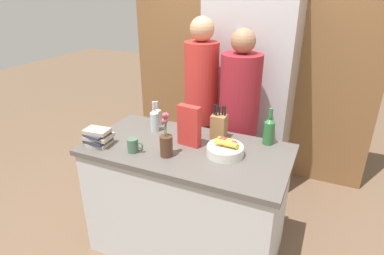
{
  "coord_description": "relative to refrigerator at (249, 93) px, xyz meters",
  "views": [
    {
      "loc": [
        0.89,
        -1.87,
        2.01
      ],
      "look_at": [
        0.0,
        0.1,
        1.05
      ],
      "focal_mm": 30.0,
      "sensor_mm": 36.0,
      "label": 1
    }
  ],
  "objects": [
    {
      "name": "knife_block",
      "position": [
        0.02,
        -0.95,
        0.01
      ],
      "size": [
        0.11,
        0.1,
        0.27
      ],
      "color": "olive",
      "rests_on": "kitchen_island"
    },
    {
      "name": "back_wall_wood",
      "position": [
        -0.14,
        0.36,
        0.29
      ],
      "size": [
        2.69,
        0.12,
        2.6
      ],
      "color": "brown",
      "rests_on": "ground_plane"
    },
    {
      "name": "bottle_oil",
      "position": [
        -0.5,
        -1.03,
        0.01
      ],
      "size": [
        0.07,
        0.07,
        0.25
      ],
      "color": "#B2BCC1",
      "rests_on": "kitchen_island"
    },
    {
      "name": "flower_vase",
      "position": [
        -0.21,
        -1.36,
        0.01
      ],
      "size": [
        0.09,
        0.09,
        0.32
      ],
      "color": "#4C2D1E",
      "rests_on": "kitchen_island"
    },
    {
      "name": "refrigerator",
      "position": [
        0.0,
        0.0,
        0.0
      ],
      "size": [
        0.83,
        0.63,
        2.03
      ],
      "color": "#B7B7BC",
      "rests_on": "ground_plane"
    },
    {
      "name": "book_stack",
      "position": [
        -0.75,
        -1.42,
        -0.02
      ],
      "size": [
        0.2,
        0.18,
        0.13
      ],
      "color": "#B7A88E",
      "rests_on": "kitchen_island"
    },
    {
      "name": "bottle_wine",
      "position": [
        0.38,
        -0.89,
        0.02
      ],
      "size": [
        0.08,
        0.08,
        0.28
      ],
      "color": "#286633",
      "rests_on": "kitchen_island"
    },
    {
      "name": "fruit_bowl",
      "position": [
        0.15,
        -1.17,
        -0.04
      ],
      "size": [
        0.26,
        0.26,
        0.11
      ],
      "color": "silver",
      "rests_on": "kitchen_island"
    },
    {
      "name": "coffee_mug",
      "position": [
        -0.45,
        -1.4,
        -0.04
      ],
      "size": [
        0.12,
        0.08,
        0.1
      ],
      "color": "#42664C",
      "rests_on": "kitchen_island"
    },
    {
      "name": "cereal_box",
      "position": [
        -0.14,
        -1.14,
        0.07
      ],
      "size": [
        0.18,
        0.08,
        0.3
      ],
      "color": "red",
      "rests_on": "kitchen_island"
    },
    {
      "name": "bottle_vinegar",
      "position": [
        -0.55,
        -0.91,
        -0.01
      ],
      "size": [
        0.07,
        0.07,
        0.2
      ],
      "color": "#B2BCC1",
      "rests_on": "kitchen_island"
    },
    {
      "name": "kitchen_island",
      "position": [
        -0.14,
        -1.19,
        -0.55
      ],
      "size": [
        1.49,
        0.78,
        0.93
      ],
      "color": "silver",
      "rests_on": "ground_plane"
    },
    {
      "name": "ground_plane",
      "position": [
        -0.14,
        -1.19,
        -1.01
      ],
      "size": [
        14.0,
        14.0,
        0.0
      ],
      "primitive_type": "plane",
      "color": "brown"
    },
    {
      "name": "person_in_blue",
      "position": [
        0.06,
        -0.56,
        -0.05
      ],
      "size": [
        0.34,
        0.34,
        1.71
      ],
      "rotation": [
        0.0,
        0.0,
        -0.36
      ],
      "color": "#383842",
      "rests_on": "ground_plane"
    },
    {
      "name": "person_at_sink",
      "position": [
        -0.31,
        -0.52,
        0.01
      ],
      "size": [
        0.3,
        0.3,
        1.78
      ],
      "rotation": [
        0.0,
        0.0,
        0.43
      ],
      "color": "#383842",
      "rests_on": "ground_plane"
    }
  ]
}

